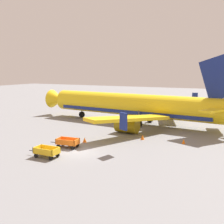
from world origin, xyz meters
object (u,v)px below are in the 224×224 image
Objects in this scene: baggage_cart_second_in_row at (68,142)px; traffic_cone_mid_apron at (142,137)px; traffic_cone_near_plane at (85,140)px; airplane at (137,106)px; traffic_cone_by_carts at (184,141)px; baggage_cart_nearest at (47,152)px.

baggage_cart_second_in_row is 5.63× the size of traffic_cone_mid_apron.
traffic_cone_near_plane is (0.53, 2.81, -0.29)m from baggage_cart_second_in_row.
traffic_cone_near_plane is (-1.40, -13.79, -2.74)m from airplane.
traffic_cone_by_carts is at bearing -42.18° from airplane.
baggage_cart_second_in_row is 14.03m from traffic_cone_by_carts.
traffic_cone_near_plane is (0.34, 6.68, -0.29)m from baggage_cart_nearest.
traffic_cone_by_carts is at bearing 45.34° from baggage_cart_nearest.
baggage_cart_nearest reaches higher than traffic_cone_near_plane.
airplane is 14.13m from traffic_cone_near_plane.
airplane is 10.42× the size of baggage_cart_second_in_row.
airplane is 20.69m from baggage_cart_nearest.
airplane is at bearing 83.35° from baggage_cart_second_in_row.
airplane is 58.69× the size of traffic_cone_mid_apron.
baggage_cart_second_in_row reaches higher than traffic_cone_near_plane.
baggage_cart_second_in_row is at bearing -96.65° from airplane.
airplane reaches higher than baggage_cart_nearest.
baggage_cart_nearest is 6.44× the size of traffic_cone_by_carts.
baggage_cart_nearest is (-1.75, -20.47, -2.45)m from airplane.
airplane is 13.44m from traffic_cone_by_carts.
baggage_cart_nearest reaches higher than traffic_cone_mid_apron.
traffic_cone_by_carts is at bearing 33.61° from baggage_cart_second_in_row.
traffic_cone_mid_apron is at bearing -63.82° from airplane.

